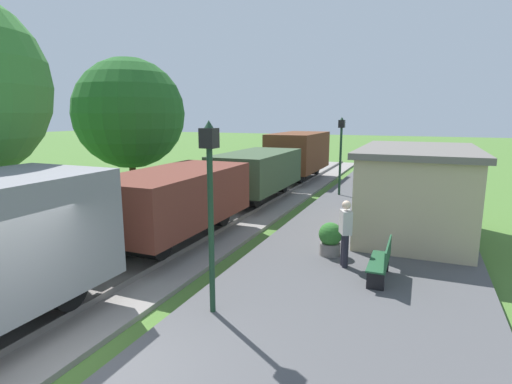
% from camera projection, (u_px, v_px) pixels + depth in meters
% --- Properties ---
extents(rail_near, '(0.07, 60.00, 0.14)m').
position_uv_depth(rail_near, '(2.00, 352.00, 6.65)').
color(rail_near, slate).
rests_on(rail_near, track_ballast).
extents(freight_train, '(2.50, 26.00, 2.72)m').
position_uv_depth(freight_train, '(224.00, 181.00, 15.34)').
color(freight_train, gray).
rests_on(freight_train, rail_near).
extents(station_hut, '(3.50, 5.80, 2.78)m').
position_uv_depth(station_hut, '(416.00, 190.00, 13.05)').
color(station_hut, tan).
rests_on(station_hut, platform_slab).
extents(bench_near_hut, '(0.42, 1.50, 0.91)m').
position_uv_depth(bench_near_hut, '(382.00, 261.00, 9.32)').
color(bench_near_hut, '#1E4C2D').
rests_on(bench_near_hut, platform_slab).
extents(bench_down_platform, '(0.42, 1.50, 0.91)m').
position_uv_depth(bench_down_platform, '(403.00, 189.00, 18.26)').
color(bench_down_platform, '#1E4C2D').
rests_on(bench_down_platform, platform_slab).
extents(person_waiting, '(0.38, 0.45, 1.71)m').
position_uv_depth(person_waiting, '(345.00, 231.00, 10.09)').
color(person_waiting, black).
rests_on(person_waiting, platform_slab).
extents(potted_planter, '(0.64, 0.64, 0.92)m').
position_uv_depth(potted_planter, '(330.00, 238.00, 11.01)').
color(potted_planter, slate).
rests_on(potted_planter, platform_slab).
extents(lamp_post_near, '(0.28, 0.28, 3.70)m').
position_uv_depth(lamp_post_near, '(210.00, 183.00, 7.43)').
color(lamp_post_near, '#193823').
rests_on(lamp_post_near, platform_slab).
extents(lamp_post_far, '(0.28, 0.28, 3.70)m').
position_uv_depth(lamp_post_far, '(341.00, 142.00, 18.99)').
color(lamp_post_far, '#193823').
rests_on(lamp_post_far, platform_slab).
extents(tree_trackside_far, '(4.66, 4.66, 6.43)m').
position_uv_depth(tree_trackside_far, '(129.00, 114.00, 17.16)').
color(tree_trackside_far, '#4C3823').
rests_on(tree_trackside_far, ground).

